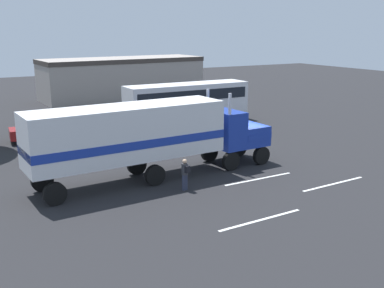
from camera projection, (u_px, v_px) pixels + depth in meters
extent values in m
plane|color=#232326|center=(241.00, 160.00, 28.86)|extent=(120.00, 120.00, 0.00)
cube|color=silver|center=(259.00, 179.00, 25.28)|extent=(4.40, 0.17, 0.01)
cube|color=silver|center=(333.00, 184.00, 24.47)|extent=(4.40, 0.30, 0.01)
cube|color=silver|center=(261.00, 220.00, 19.89)|extent=(4.40, 0.29, 0.01)
cube|color=#193399|center=(247.00, 134.00, 28.39)|extent=(1.91, 2.58, 1.20)
cube|color=#193399|center=(226.00, 129.00, 27.44)|extent=(1.51, 2.56, 2.20)
cube|color=silver|center=(258.00, 132.00, 28.88)|extent=(0.17, 2.10, 1.08)
cube|color=#193399|center=(247.00, 133.00, 28.38)|extent=(1.91, 2.62, 0.36)
cylinder|color=silver|center=(208.00, 117.00, 27.91)|extent=(0.18, 0.18, 3.40)
cylinder|color=silver|center=(230.00, 123.00, 26.11)|extent=(0.18, 0.18, 3.40)
cube|color=silver|center=(127.00, 133.00, 24.02)|extent=(10.60, 3.05, 2.80)
cube|color=#193399|center=(128.00, 140.00, 24.12)|extent=(10.60, 3.09, 0.44)
cylinder|color=silver|center=(218.00, 144.00, 29.03)|extent=(1.33, 0.70, 0.64)
cylinder|color=black|center=(239.00, 148.00, 29.73)|extent=(1.11, 0.35, 1.10)
cylinder|color=black|center=(261.00, 155.00, 27.93)|extent=(1.11, 0.35, 1.10)
cylinder|color=black|center=(209.00, 153.00, 28.54)|extent=(1.11, 0.35, 1.10)
cylinder|color=black|center=(231.00, 161.00, 26.74)|extent=(1.11, 0.35, 1.10)
cylinder|color=black|center=(137.00, 165.00, 25.98)|extent=(1.11, 0.35, 1.10)
cylinder|color=black|center=(155.00, 175.00, 24.17)|extent=(1.11, 0.35, 1.10)
cylinder|color=black|center=(42.00, 181.00, 23.26)|extent=(1.11, 0.35, 1.10)
cylinder|color=black|center=(55.00, 194.00, 21.46)|extent=(1.11, 0.35, 1.10)
cylinder|color=#2D3347|center=(184.00, 182.00, 23.47)|extent=(0.18, 0.18, 0.82)
cylinder|color=#2D3347|center=(186.00, 182.00, 23.57)|extent=(0.18, 0.18, 0.82)
cylinder|color=#333338|center=(185.00, 169.00, 23.35)|extent=(0.34, 0.34, 0.58)
sphere|color=tan|center=(185.00, 161.00, 23.25)|extent=(0.23, 0.23, 0.23)
cube|color=black|center=(187.00, 169.00, 23.20)|extent=(0.29, 0.22, 0.36)
cube|color=silver|center=(187.00, 100.00, 39.86)|extent=(11.01, 2.61, 2.90)
cube|color=black|center=(187.00, 94.00, 39.71)|extent=(10.35, 2.65, 0.90)
cylinder|color=black|center=(220.00, 111.00, 43.12)|extent=(1.00, 0.29, 1.00)
cylinder|color=black|center=(234.00, 115.00, 41.22)|extent=(1.00, 0.29, 1.00)
cylinder|color=black|center=(143.00, 119.00, 39.40)|extent=(1.00, 0.29, 1.00)
cylinder|color=black|center=(154.00, 123.00, 37.50)|extent=(1.00, 0.29, 1.00)
cube|color=maroon|center=(42.00, 132.00, 33.76)|extent=(4.55, 2.22, 0.70)
cube|color=#1E232D|center=(44.00, 123.00, 33.69)|extent=(2.25, 1.85, 0.55)
cylinder|color=black|center=(21.00, 141.00, 32.56)|extent=(0.66, 0.28, 0.64)
cylinder|color=black|center=(19.00, 136.00, 33.94)|extent=(0.66, 0.28, 0.64)
cylinder|color=black|center=(65.00, 137.00, 33.76)|extent=(0.66, 0.28, 0.64)
cylinder|color=black|center=(61.00, 132.00, 35.13)|extent=(0.66, 0.28, 0.64)
cube|color=#9E938C|center=(123.00, 78.00, 54.46)|extent=(19.00, 6.81, 4.64)
cube|color=#3F3833|center=(122.00, 60.00, 53.96)|extent=(19.10, 6.91, 0.50)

